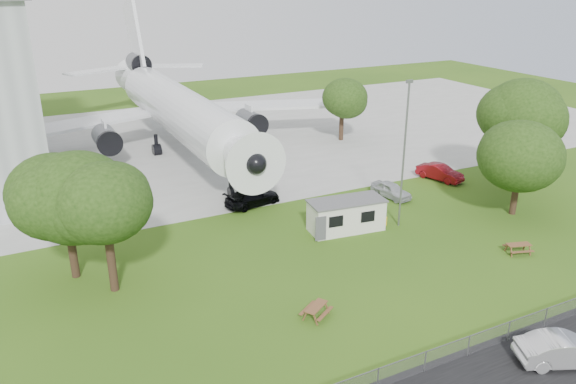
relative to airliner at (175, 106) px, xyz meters
name	(u,v)px	position (x,y,z in m)	size (l,w,h in m)	color
ground	(357,281)	(2.00, -35.86, -5.27)	(160.00, 160.00, 0.00)	#466E1A
concrete_apron	(189,143)	(2.00, 2.14, -5.25)	(120.00, 46.00, 0.03)	#B7B7B2
airliner	(175,106)	(0.00, 0.00, 0.00)	(46.36, 47.73, 17.69)	white
site_cabin	(346,215)	(5.79, -28.42, -3.96)	(6.88, 3.39, 2.62)	silver
picnic_west	(316,317)	(-2.58, -38.32, -5.27)	(1.80, 1.50, 0.76)	brown
picnic_east	(517,253)	(15.11, -37.79, -5.27)	(1.80, 1.50, 0.76)	brown
fence	(453,361)	(2.00, -45.36, -5.27)	(58.00, 0.04, 1.30)	gray
lamp_mast	(404,157)	(10.20, -29.66, 0.73)	(0.16, 0.16, 12.00)	slate
tree_west_big	(64,199)	(-15.06, -26.52, 0.54)	(7.43, 7.43, 9.53)	#382619
tree_west_small	(104,203)	(-13.00, -29.56, 0.99)	(6.45, 6.45, 9.50)	#382619
tree_east_front	(521,155)	(20.62, -32.15, 0.15)	(7.15, 7.15, 9.01)	#382619
tree_east_back	(519,117)	(25.21, -27.38, 1.83)	(7.83, 7.83, 11.02)	#382619
tree_far_apron	(342,100)	(19.65, -5.24, -0.15)	(5.92, 5.92, 8.09)	#382619
car_centre_sedan	(565,350)	(7.11, -48.13, -4.43)	(1.77, 5.08, 1.67)	silver
car_ne_hatch	(391,190)	(13.44, -24.18, -4.55)	(1.69, 4.20, 1.43)	#B5B8BD
car_ne_sedan	(440,173)	(20.77, -22.48, -4.48)	(1.68, 4.81, 1.58)	maroon
car_apron_van	(253,197)	(1.02, -20.17, -4.50)	(2.15, 5.30, 1.54)	black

